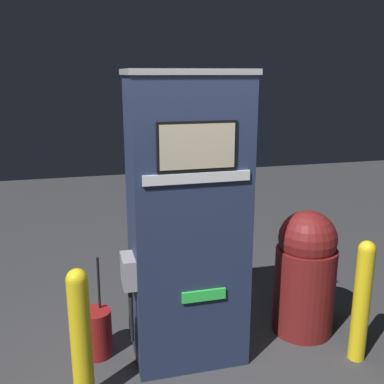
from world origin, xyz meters
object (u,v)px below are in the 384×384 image
trash_bin (305,272)px  squeegee_bucket (97,332)px  gas_pump (187,222)px  safety_bollard_far (362,299)px  safety_bollard (81,335)px

trash_bin → squeegee_bucket: bearing=177.3°
trash_bin → squeegee_bucket: 1.78m
gas_pump → safety_bollard_far: size_ratio=2.24×
trash_bin → safety_bollard_far: (0.22, -0.47, -0.03)m
safety_bollard → safety_bollard_far: bearing=-0.7°
safety_bollard → trash_bin: size_ratio=0.91×
safety_bollard → safety_bollard_far: (2.08, -0.03, -0.00)m
safety_bollard → trash_bin: trash_bin is taller
safety_bollard_far → safety_bollard: bearing=179.3°
safety_bollard → gas_pump: bearing=24.6°
safety_bollard_far → squeegee_bucket: bearing=164.2°
trash_bin → safety_bollard_far: 0.52m
safety_bollard_far → gas_pump: bearing=162.7°
gas_pump → safety_bollard_far: (1.27, -0.40, -0.59)m
gas_pump → safety_bollard_far: gas_pump is taller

